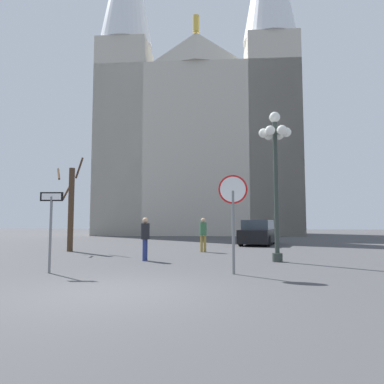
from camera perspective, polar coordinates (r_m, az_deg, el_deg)
name	(u,v)px	position (r m, az deg, el deg)	size (l,w,h in m)	color
ground_plane	(116,293)	(7.44, -12.21, -15.63)	(120.00, 120.00, 0.00)	#424244
cathedral	(198,122)	(40.46, 0.97, 11.24)	(21.85, 12.50, 37.77)	#BCB5A5
stop_sign	(233,204)	(9.69, 6.66, -1.93)	(0.79, 0.10, 2.69)	slate
one_way_arrow_sign	(51,221)	(10.56, -21.88, -4.39)	(0.64, 0.11, 2.23)	slate
street_lamp	(275,155)	(13.15, 13.34, 5.77)	(1.16, 1.05, 5.41)	#2D3833
bare_tree	(71,206)	(17.91, -19.04, -2.19)	(1.45, 1.45, 4.53)	#473323
parked_car_near_black	(259,233)	(22.05, 10.72, -6.56)	(2.70, 4.48, 1.51)	black
pedestrian_walking	(203,231)	(16.59, 1.83, -6.40)	(0.32, 0.32, 1.58)	olive
pedestrian_standing	(145,235)	(13.00, -7.59, -6.87)	(0.32, 0.32, 1.56)	navy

